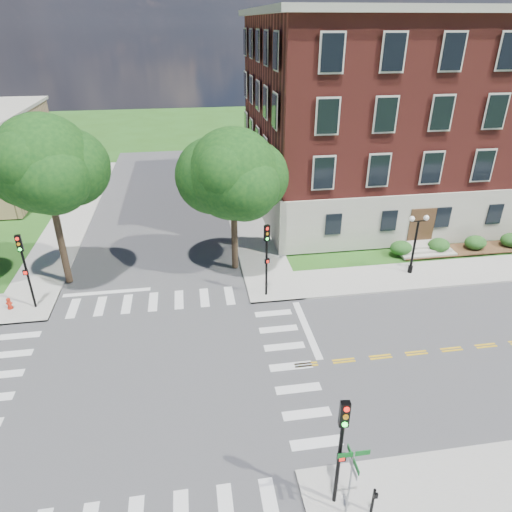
{
  "coord_description": "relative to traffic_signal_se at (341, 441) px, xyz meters",
  "views": [
    {
      "loc": [
        2.67,
        -17.56,
        15.61
      ],
      "look_at": [
        6.38,
        6.29,
        3.2
      ],
      "focal_mm": 32.0,
      "sensor_mm": 36.0,
      "label": 1
    }
  ],
  "objects": [
    {
      "name": "ground",
      "position": [
        -7.12,
        7.46,
        -3.19
      ],
      "size": [
        160.0,
        160.0,
        0.0
      ],
      "primitive_type": "plane",
      "color": "#275116",
      "rests_on": "ground"
    },
    {
      "name": "road_ew",
      "position": [
        -7.12,
        7.46,
        -3.18
      ],
      "size": [
        90.0,
        12.0,
        0.01
      ],
      "primitive_type": "cube",
      "color": "#3D3D3F",
      "rests_on": "ground"
    },
    {
      "name": "road_ns",
      "position": [
        -7.12,
        7.46,
        -3.18
      ],
      "size": [
        12.0,
        90.0,
        0.01
      ],
      "primitive_type": "cube",
      "color": "#3D3D3F",
      "rests_on": "ground"
    },
    {
      "name": "sidewalk_ne",
      "position": [
        8.26,
        22.84,
        -3.13
      ],
      "size": [
        34.0,
        34.0,
        0.12
      ],
      "color": "#9E9B93",
      "rests_on": "ground"
    },
    {
      "name": "crosswalk_east",
      "position": [
        0.08,
        7.46,
        -3.19
      ],
      "size": [
        2.2,
        10.2,
        0.02
      ],
      "primitive_type": null,
      "color": "silver",
      "rests_on": "ground"
    },
    {
      "name": "stop_bar_east",
      "position": [
        1.68,
        10.46,
        -3.19
      ],
      "size": [
        0.4,
        5.5,
        0.0
      ],
      "primitive_type": "cube",
      "color": "silver",
      "rests_on": "ground"
    },
    {
      "name": "main_building",
      "position": [
        16.88,
        29.46,
        5.15
      ],
      "size": [
        30.6,
        22.4,
        16.5
      ],
      "color": "#A6A393",
      "rests_on": "ground"
    },
    {
      "name": "shrub_row",
      "position": [
        19.88,
        18.26,
        -3.19
      ],
      "size": [
        18.0,
        2.0,
        1.3
      ],
      "primitive_type": null,
      "color": "#224F1A",
      "rests_on": "ground"
    },
    {
      "name": "tree_c",
      "position": [
        -12.76,
        17.94,
        4.94
      ],
      "size": [
        5.93,
        5.93,
        10.99
      ],
      "color": "black",
      "rests_on": "ground"
    },
    {
      "name": "tree_d",
      "position": [
        -1.54,
        18.23,
        3.72
      ],
      "size": [
        5.97,
        5.97,
        9.79
      ],
      "color": "black",
      "rests_on": "ground"
    },
    {
      "name": "traffic_signal_se",
      "position": [
        0.0,
        0.0,
        0.0
      ],
      "size": [
        0.34,
        0.38,
        4.8
      ],
      "color": "black",
      "rests_on": "ground"
    },
    {
      "name": "traffic_signal_ne",
      "position": [
        0.0,
        14.26,
        0.0
      ],
      "size": [
        0.38,
        0.46,
        4.8
      ],
      "color": "black",
      "rests_on": "ground"
    },
    {
      "name": "traffic_signal_nw",
      "position": [
        -14.17,
        15.04,
        0.0
      ],
      "size": [
        0.35,
        0.4,
        4.8
      ],
      "color": "black",
      "rests_on": "ground"
    },
    {
      "name": "twin_lamp_west",
      "position": [
        10.37,
        15.59,
        -0.66
      ],
      "size": [
        1.36,
        0.36,
        4.23
      ],
      "color": "black",
      "rests_on": "ground"
    },
    {
      "name": "street_sign_pole",
      "position": [
        0.28,
        -0.5,
        -0.88
      ],
      "size": [
        1.1,
        1.1,
        3.1
      ],
      "color": "gray",
      "rests_on": "ground"
    },
    {
      "name": "push_button_post",
      "position": [
        1.17,
        -0.63,
        -2.39
      ],
      "size": [
        0.14,
        0.21,
        1.2
      ],
      "color": "black",
      "rests_on": "ground"
    },
    {
      "name": "fire_hydrant",
      "position": [
        -15.63,
        15.07,
        -2.72
      ],
      "size": [
        0.35,
        0.35,
        0.75
      ],
      "color": "#B01F0D",
      "rests_on": "ground"
    }
  ]
}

